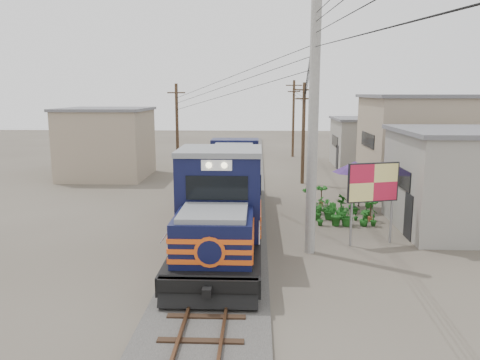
{
  "coord_description": "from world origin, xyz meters",
  "views": [
    {
      "loc": [
        1.43,
        -18.55,
        6.34
      ],
      "look_at": [
        0.54,
        3.42,
        2.2
      ],
      "focal_mm": 35.0,
      "sensor_mm": 36.0,
      "label": 1
    }
  ],
  "objects_px": {
    "market_umbrella": "(355,167)",
    "billboard": "(373,185)",
    "vendor": "(356,192)",
    "locomotive": "(227,193)"
  },
  "relations": [
    {
      "from": "locomotive",
      "to": "vendor",
      "type": "relative_size",
      "value": 9.96
    },
    {
      "from": "billboard",
      "to": "market_umbrella",
      "type": "distance_m",
      "value": 6.2
    },
    {
      "from": "market_umbrella",
      "to": "vendor",
      "type": "xyz_separation_m",
      "value": [
        0.27,
        0.54,
        -1.48
      ]
    },
    {
      "from": "market_umbrella",
      "to": "vendor",
      "type": "distance_m",
      "value": 1.6
    },
    {
      "from": "locomotive",
      "to": "billboard",
      "type": "relative_size",
      "value": 4.82
    },
    {
      "from": "market_umbrella",
      "to": "billboard",
      "type": "bearing_deg",
      "value": -94.44
    },
    {
      "from": "vendor",
      "to": "billboard",
      "type": "bearing_deg",
      "value": 70.11
    },
    {
      "from": "billboard",
      "to": "market_umbrella",
      "type": "xyz_separation_m",
      "value": [
        0.48,
        6.18,
        -0.25
      ]
    },
    {
      "from": "locomotive",
      "to": "billboard",
      "type": "xyz_separation_m",
      "value": [
        6.17,
        -1.72,
        0.78
      ]
    },
    {
      "from": "billboard",
      "to": "vendor",
      "type": "xyz_separation_m",
      "value": [
        0.75,
        6.72,
        -1.74
      ]
    }
  ]
}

